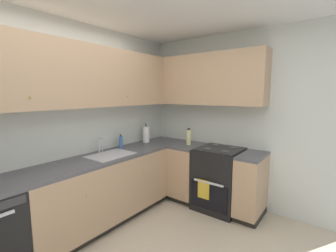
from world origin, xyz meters
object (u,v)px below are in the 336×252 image
at_px(oven_range, 219,178).
at_px(paper_towel_roll, 146,134).
at_px(soap_bottle, 121,142).
at_px(oil_bottle, 189,137).

relative_size(oven_range, paper_towel_roll, 3.24).
relative_size(soap_bottle, oil_bottle, 0.78).
relative_size(oven_range, soap_bottle, 5.14).
bearing_deg(oven_range, oil_bottle, 92.02).
height_order(soap_bottle, oil_bottle, oil_bottle).
distance_m(soap_bottle, oil_bottle, 1.04).
xyz_separation_m(oven_range, paper_towel_roll, (-0.27, 1.18, 0.56)).
xyz_separation_m(oven_range, oil_bottle, (-0.02, 0.52, 0.55)).
xyz_separation_m(paper_towel_roll, oil_bottle, (0.26, -0.66, -0.01)).
height_order(oven_range, soap_bottle, soap_bottle).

